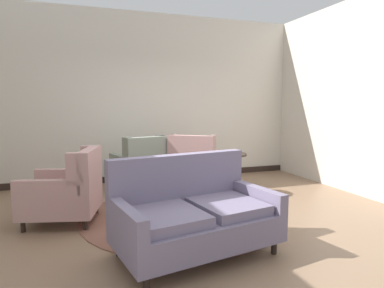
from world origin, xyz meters
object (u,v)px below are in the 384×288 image
(porcelain_vase, at_px, (188,173))
(side_table, at_px, (232,169))
(armchair_beside_settee, at_px, (67,191))
(armchair_near_sideboard, at_px, (140,167))
(armchair_far_left, at_px, (195,166))
(coffee_table, at_px, (188,187))
(settee, at_px, (194,215))

(porcelain_vase, xyz_separation_m, side_table, (1.07, 0.82, -0.17))
(armchair_beside_settee, bearing_deg, armchair_near_sideboard, 152.29)
(side_table, bearing_deg, armchair_far_left, 142.39)
(porcelain_vase, relative_size, side_table, 0.48)
(coffee_table, height_order, settee, settee)
(porcelain_vase, height_order, armchair_far_left, armchair_far_left)
(armchair_near_sideboard, bearing_deg, armchair_beside_settee, 32.36)
(porcelain_vase, height_order, armchair_near_sideboard, armchair_near_sideboard)
(armchair_beside_settee, relative_size, side_table, 1.55)
(armchair_far_left, bearing_deg, porcelain_vase, 101.22)
(side_table, bearing_deg, settee, -124.89)
(coffee_table, height_order, armchair_near_sideboard, armchair_near_sideboard)
(coffee_table, relative_size, armchair_far_left, 0.82)
(coffee_table, xyz_separation_m, armchair_near_sideboard, (-0.42, 1.41, 0.05))
(porcelain_vase, xyz_separation_m, settee, (-0.32, -1.17, -0.18))
(armchair_far_left, bearing_deg, side_table, 177.52)
(porcelain_vase, distance_m, armchair_beside_settee, 1.59)
(armchair_beside_settee, distance_m, armchair_near_sideboard, 1.72)
(coffee_table, xyz_separation_m, side_table, (1.05, 0.77, 0.04))
(coffee_table, relative_size, porcelain_vase, 2.89)
(armchair_beside_settee, bearing_deg, settee, 57.04)
(side_table, bearing_deg, armchair_beside_settee, -166.62)
(coffee_table, xyz_separation_m, armchair_beside_settee, (-1.58, 0.14, 0.04))
(settee, bearing_deg, armchair_beside_settee, 121.68)
(armchair_beside_settee, bearing_deg, coffee_table, 99.57)
(armchair_beside_settee, height_order, armchair_near_sideboard, armchair_near_sideboard)
(armchair_beside_settee, xyz_separation_m, armchair_far_left, (2.11, 1.03, 0.01))
(porcelain_vase, distance_m, side_table, 1.36)
(coffee_table, bearing_deg, armchair_far_left, 65.85)
(settee, xyz_separation_m, armchair_far_left, (0.87, 2.40, 0.02))
(armchair_far_left, bearing_deg, armchair_beside_settee, 61.15)
(porcelain_vase, bearing_deg, armchair_near_sideboard, 105.38)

